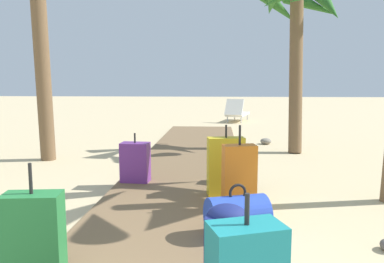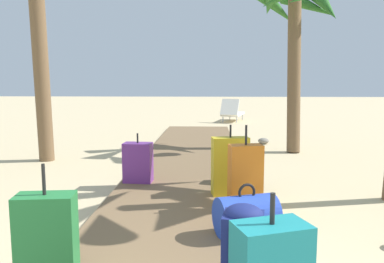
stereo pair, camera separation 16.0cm
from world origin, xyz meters
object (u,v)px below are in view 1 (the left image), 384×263
object	(u,v)px
suitcase_green	(34,235)
suitcase_purple	(135,162)
duffel_bag_blue	(237,216)
backpack_black	(241,164)
suitcase_yellow	(226,166)
backpack_navy	(227,246)
suitcase_orange	(239,178)
lounge_chair	(237,112)
palm_tree_far_right	(300,15)

from	to	relation	value
suitcase_green	suitcase_purple	distance (m)	2.59
suitcase_green	duffel_bag_blue	world-z (taller)	suitcase_green
backpack_black	suitcase_yellow	size ratio (longest dim) A/B	0.58
backpack_navy	suitcase_yellow	world-z (taller)	suitcase_yellow
suitcase_orange	lounge_chair	distance (m)	9.76
backpack_black	palm_tree_far_right	xyz separation A→B (m)	(1.27, 2.84, 2.40)
backpack_black	duffel_bag_blue	world-z (taller)	backpack_black
suitcase_yellow	suitcase_purple	distance (m)	1.33
suitcase_green	suitcase_orange	size ratio (longest dim) A/B	0.89
backpack_black	suitcase_green	bearing A→B (deg)	-121.23
suitcase_green	palm_tree_far_right	distance (m)	6.59
suitcase_yellow	lounge_chair	distance (m)	9.20
backpack_black	suitcase_green	world-z (taller)	suitcase_green
backpack_navy	duffel_bag_blue	xyz separation A→B (m)	(0.11, 0.93, -0.12)
backpack_navy	suitcase_yellow	xyz separation A→B (m)	(0.03, 2.17, 0.04)
suitcase_green	suitcase_yellow	bearing A→B (deg)	56.32
suitcase_green	palm_tree_far_right	size ratio (longest dim) A/B	0.23
suitcase_orange	palm_tree_far_right	bearing A→B (deg)	71.05
backpack_navy	suitcase_orange	world-z (taller)	suitcase_orange
backpack_black	suitcase_orange	size ratio (longest dim) A/B	0.54
suitcase_green	duffel_bag_blue	distance (m)	1.67
suitcase_purple	lounge_chair	world-z (taller)	lounge_chair
lounge_chair	backpack_black	bearing A→B (deg)	-92.34
suitcase_orange	suitcase_yellow	bearing A→B (deg)	102.83
duffel_bag_blue	lounge_chair	xyz separation A→B (m)	(0.49, 10.41, 0.07)
suitcase_green	duffel_bag_blue	bearing A→B (deg)	29.46
suitcase_yellow	suitcase_orange	bearing A→B (deg)	-77.17
suitcase_yellow	suitcase_purple	bearing A→B (deg)	156.41
suitcase_green	lounge_chair	world-z (taller)	suitcase_green
duffel_bag_blue	suitcase_purple	size ratio (longest dim) A/B	0.92
backpack_navy	palm_tree_far_right	bearing A→B (deg)	74.69
suitcase_green	backpack_black	bearing A→B (deg)	58.77
palm_tree_far_right	lounge_chair	xyz separation A→B (m)	(-0.92, 5.78, -2.41)
suitcase_purple	palm_tree_far_right	xyz separation A→B (m)	(2.70, 2.87, 2.38)
suitcase_green	suitcase_yellow	size ratio (longest dim) A/B	0.96
backpack_navy	suitcase_yellow	bearing A→B (deg)	89.16
backpack_navy	duffel_bag_blue	bearing A→B (deg)	83.07
backpack_navy	suitcase_purple	size ratio (longest dim) A/B	0.88
suitcase_purple	backpack_black	bearing A→B (deg)	1.19
backpack_navy	suitcase_orange	distance (m)	1.61
suitcase_yellow	palm_tree_far_right	xyz separation A→B (m)	(1.49, 3.40, 2.30)
suitcase_purple	suitcase_orange	bearing A→B (deg)	-39.31
backpack_navy	palm_tree_far_right	distance (m)	6.23
palm_tree_far_right	suitcase_purple	bearing A→B (deg)	-133.33
duffel_bag_blue	suitcase_green	bearing A→B (deg)	-150.54
backpack_black	suitcase_orange	distance (m)	1.14
suitcase_yellow	suitcase_purple	world-z (taller)	suitcase_yellow
backpack_black	duffel_bag_blue	bearing A→B (deg)	-94.29
suitcase_orange	suitcase_purple	size ratio (longest dim) A/B	1.37
backpack_navy	suitcase_purple	bearing A→B (deg)	113.65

